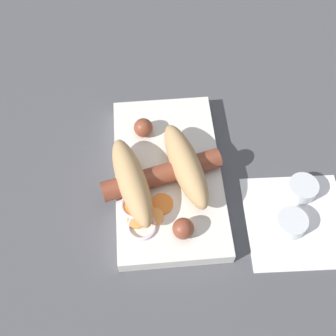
{
  "coord_description": "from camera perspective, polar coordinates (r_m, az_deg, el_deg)",
  "views": [
    {
      "loc": [
        -0.31,
        0.03,
        0.56
      ],
      "look_at": [
        0.0,
        0.0,
        0.03
      ],
      "focal_mm": 45.0,
      "sensor_mm": 36.0,
      "label": 1
    }
  ],
  "objects": [
    {
      "name": "condiment_cup_near",
      "position": [
        0.62,
        16.32,
        -7.24
      ],
      "size": [
        0.04,
        0.04,
        0.02
      ],
      "color": "silver",
      "rests_on": "ground_plane"
    },
    {
      "name": "condiment_cup_far",
      "position": [
        0.65,
        17.69,
        -2.74
      ],
      "size": [
        0.04,
        0.04,
        0.02
      ],
      "color": "silver",
      "rests_on": "ground_plane"
    },
    {
      "name": "sausage",
      "position": [
        0.6,
        -0.84,
        -0.9
      ],
      "size": [
        0.2,
        0.18,
        0.03
      ],
      "color": "brown",
      "rests_on": "food_tray"
    },
    {
      "name": "food_tray",
      "position": [
        0.63,
        0.0,
        -1.03
      ],
      "size": [
        0.27,
        0.16,
        0.02
      ],
      "color": "silver",
      "rests_on": "ground_plane"
    },
    {
      "name": "ground_plane",
      "position": [
        0.64,
        0.0,
        -1.56
      ],
      "size": [
        3.0,
        3.0,
        0.0
      ],
      "primitive_type": "plane",
      "color": "#4C4C51"
    },
    {
      "name": "bread_roll",
      "position": [
        0.59,
        -1.22,
        -0.71
      ],
      "size": [
        0.17,
        0.15,
        0.05
      ],
      "color": "tan",
      "rests_on": "food_tray"
    },
    {
      "name": "napkin",
      "position": [
        0.64,
        17.02,
        -6.86
      ],
      "size": [
        0.15,
        0.15,
        0.0
      ],
      "color": "white",
      "rests_on": "ground_plane"
    },
    {
      "name": "pickled_veggies",
      "position": [
        0.59,
        -3.58,
        -6.13
      ],
      "size": [
        0.08,
        0.08,
        0.01
      ],
      "color": "orange",
      "rests_on": "food_tray"
    }
  ]
}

